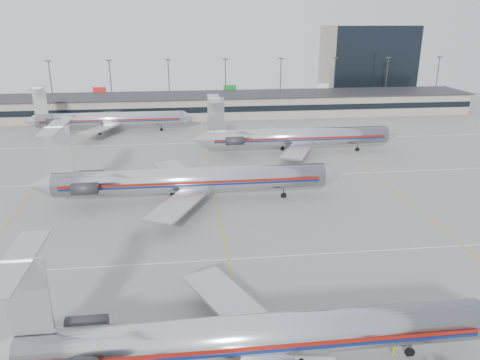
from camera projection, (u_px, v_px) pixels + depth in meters
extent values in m
plane|color=gray|center=(238.00, 308.00, 46.71)|extent=(260.00, 260.00, 0.00)
cube|color=silver|center=(229.00, 259.00, 56.08)|extent=(160.00, 0.15, 0.02)
cube|color=gray|center=(200.00, 106.00, 137.64)|extent=(160.00, 16.00, 6.00)
cube|color=black|center=(201.00, 110.00, 129.98)|extent=(160.00, 0.20, 1.60)
cube|color=#2D2D30|center=(199.00, 95.00, 136.62)|extent=(162.00, 17.00, 0.30)
cylinder|color=#38383D|center=(51.00, 86.00, 144.20)|extent=(0.30, 0.30, 15.00)
cube|color=#2D2D30|center=(48.00, 61.00, 141.71)|extent=(1.60, 0.40, 0.35)
cylinder|color=#38383D|center=(111.00, 85.00, 146.24)|extent=(0.30, 0.30, 15.00)
cube|color=#2D2D30|center=(109.00, 60.00, 143.75)|extent=(1.60, 0.40, 0.35)
cylinder|color=#38383D|center=(169.00, 84.00, 148.28)|extent=(0.30, 0.30, 15.00)
cube|color=#2D2D30|center=(168.00, 60.00, 145.78)|extent=(1.60, 0.40, 0.35)
cylinder|color=#38383D|center=(226.00, 83.00, 150.31)|extent=(0.30, 0.30, 15.00)
cube|color=#2D2D30|center=(225.00, 59.00, 147.82)|extent=(1.60, 0.40, 0.35)
cylinder|color=#38383D|center=(280.00, 83.00, 152.35)|extent=(0.30, 0.30, 15.00)
cube|color=#2D2D30|center=(281.00, 59.00, 149.86)|extent=(1.60, 0.40, 0.35)
cylinder|color=#38383D|center=(334.00, 82.00, 154.39)|extent=(0.30, 0.30, 15.00)
cube|color=#2D2D30|center=(335.00, 58.00, 151.89)|extent=(1.60, 0.40, 0.35)
cylinder|color=#38383D|center=(386.00, 81.00, 156.42)|extent=(0.30, 0.30, 15.00)
cube|color=#2D2D30|center=(388.00, 57.00, 153.93)|extent=(1.60, 0.40, 0.35)
cylinder|color=#38383D|center=(437.00, 80.00, 158.46)|extent=(0.30, 0.30, 15.00)
cube|color=#2D2D30|center=(440.00, 57.00, 155.97)|extent=(1.60, 0.40, 0.35)
cube|color=tan|center=(367.00, 61.00, 169.68)|extent=(30.00, 20.00, 25.00)
cylinder|color=silver|center=(260.00, 335.00, 37.58)|extent=(37.29, 3.45, 3.45)
cube|color=maroon|center=(264.00, 348.00, 35.91)|extent=(35.42, 0.05, 0.33)
cube|color=#0B1A4F|center=(263.00, 352.00, 36.03)|extent=(35.42, 0.05, 0.26)
cube|color=silver|center=(229.00, 301.00, 43.79)|extent=(8.67, 12.64, 0.30)
cube|color=silver|center=(27.00, 297.00, 34.02)|extent=(3.17, 0.23, 6.34)
cube|color=silver|center=(17.00, 261.00, 33.01)|extent=(2.24, 9.79, 0.17)
cylinder|color=#2D2D30|center=(87.00, 325.00, 38.40)|extent=(3.36, 1.58, 1.58)
cylinder|color=#2D2D30|center=(410.00, 348.00, 39.87)|extent=(0.19, 0.19, 1.54)
cylinder|color=#2D2D30|center=(223.00, 345.00, 40.18)|extent=(0.19, 0.19, 1.54)
cylinder|color=black|center=(410.00, 352.00, 40.02)|extent=(0.84, 0.28, 0.84)
cylinder|color=silver|center=(192.00, 180.00, 72.54)|extent=(41.66, 3.85, 3.85)
cone|color=silver|center=(333.00, 174.00, 75.09)|extent=(3.33, 3.85, 3.85)
cone|color=silver|center=(40.00, 186.00, 69.97)|extent=(3.75, 3.85, 3.85)
cube|color=maroon|center=(192.00, 183.00, 70.67)|extent=(39.57, 0.05, 0.36)
cube|color=#0B1A4F|center=(193.00, 186.00, 70.81)|extent=(39.57, 0.05, 0.29)
cube|color=silver|center=(179.00, 172.00, 79.48)|extent=(9.69, 14.12, 0.33)
cube|color=silver|center=(179.00, 204.00, 65.81)|extent=(9.69, 14.12, 0.33)
cube|color=silver|center=(59.00, 150.00, 68.57)|extent=(3.54, 0.26, 7.08)
cube|color=silver|center=(54.00, 128.00, 67.44)|extent=(2.50, 10.93, 0.19)
cylinder|color=#2D2D30|center=(92.00, 176.00, 73.45)|extent=(3.75, 1.77, 1.77)
cylinder|color=#2D2D30|center=(85.00, 189.00, 67.89)|extent=(3.75, 1.77, 1.77)
cylinder|color=#2D2D30|center=(284.00, 193.00, 75.10)|extent=(0.21, 0.21, 1.72)
cylinder|color=#2D2D30|center=(172.00, 203.00, 70.76)|extent=(0.21, 0.21, 1.72)
cylinder|color=#2D2D30|center=(173.00, 192.00, 75.45)|extent=(0.21, 0.21, 1.72)
cylinder|color=black|center=(284.00, 195.00, 75.27)|extent=(0.94, 0.31, 0.94)
cylinder|color=silver|center=(299.00, 137.00, 99.17)|extent=(38.30, 3.73, 3.73)
cone|color=silver|center=(393.00, 134.00, 101.52)|extent=(3.23, 3.73, 3.73)
cone|color=silver|center=(200.00, 140.00, 96.80)|extent=(3.63, 3.73, 3.73)
cube|color=maroon|center=(301.00, 138.00, 97.36)|extent=(36.38, 0.05, 0.35)
cube|color=#0B1A4F|center=(301.00, 140.00, 97.49)|extent=(36.38, 0.05, 0.28)
cube|color=silver|center=(283.00, 134.00, 105.89)|extent=(9.37, 13.66, 0.32)
cube|color=silver|center=(297.00, 151.00, 92.66)|extent=(9.37, 13.66, 0.32)
cube|color=silver|center=(216.00, 114.00, 95.44)|extent=(3.43, 0.25, 6.85)
cube|color=silver|center=(214.00, 98.00, 94.35)|extent=(2.42, 10.58, 0.18)
cylinder|color=#2D2D30|center=(232.00, 134.00, 100.17)|extent=(3.63, 1.71, 1.71)
cylinder|color=#2D2D30|center=(235.00, 141.00, 94.78)|extent=(3.63, 1.71, 1.71)
cylinder|color=#2D2D30|center=(358.00, 147.00, 101.54)|extent=(0.20, 0.20, 1.66)
cylinder|color=#2D2D30|center=(287.00, 153.00, 97.44)|extent=(0.20, 0.20, 1.66)
cylinder|color=#2D2D30|center=(282.00, 147.00, 101.98)|extent=(0.20, 0.20, 1.66)
cylinder|color=black|center=(357.00, 149.00, 101.69)|extent=(0.91, 0.30, 0.91)
cylinder|color=silver|center=(111.00, 119.00, 117.49)|extent=(36.03, 3.51, 3.51)
cone|color=silver|center=(189.00, 117.00, 119.70)|extent=(3.03, 3.51, 3.51)
cone|color=silver|center=(30.00, 121.00, 115.26)|extent=(3.41, 3.51, 3.51)
cube|color=maroon|center=(110.00, 120.00, 115.79)|extent=(34.23, 0.05, 0.33)
cube|color=#0B1A4F|center=(110.00, 122.00, 115.91)|extent=(34.23, 0.05, 0.27)
cube|color=silver|center=(108.00, 118.00, 123.81)|extent=(8.82, 12.86, 0.30)
cube|color=silver|center=(100.00, 129.00, 111.36)|extent=(8.82, 12.86, 0.30)
cube|color=silver|center=(40.00, 101.00, 113.98)|extent=(3.22, 0.24, 6.45)
cube|color=silver|center=(37.00, 88.00, 112.95)|extent=(2.28, 9.96, 0.17)
cylinder|color=#2D2D30|center=(59.00, 117.00, 118.43)|extent=(3.41, 1.61, 1.61)
cylinder|color=#2D2D30|center=(54.00, 122.00, 113.36)|extent=(3.41, 1.61, 1.61)
cylinder|color=#2D2D30|center=(161.00, 128.00, 119.72)|extent=(0.19, 0.19, 1.56)
cylinder|color=#2D2D30|center=(99.00, 131.00, 115.87)|extent=(0.19, 0.19, 1.56)
cylinder|color=#2D2D30|center=(102.00, 127.00, 120.14)|extent=(0.19, 0.19, 1.56)
cylinder|color=black|center=(162.00, 130.00, 119.87)|extent=(0.85, 0.28, 0.85)
cube|color=gray|center=(314.00, 354.00, 39.66)|extent=(3.53, 1.71, 0.47)
cube|color=#2D2D30|center=(321.00, 343.00, 39.37)|extent=(3.53, 1.34, 1.21)
cylinder|color=black|center=(326.00, 351.00, 40.35)|extent=(0.47, 0.15, 0.47)
cylinder|color=black|center=(330.00, 359.00, 39.37)|extent=(0.47, 0.15, 0.47)
cylinder|color=black|center=(298.00, 353.00, 40.07)|extent=(0.47, 0.15, 0.47)
imported|color=#ABD213|center=(395.00, 348.00, 39.93)|extent=(0.66, 0.63, 1.53)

